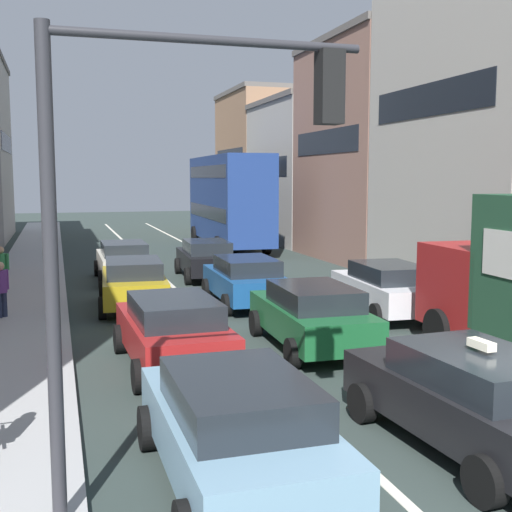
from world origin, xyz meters
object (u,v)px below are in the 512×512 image
object	(u,v)px
taxi_centre_lane_front	(472,397)
sedan_left_lane_fourth	(124,260)
sedan_left_lane_front	(236,427)
wagon_left_lane_second	(173,330)
coupe_centre_lane_fourth	(206,258)
pedestrian_far_sidewalk	(1,268)
hatchback_centre_lane_third	(246,280)
traffic_light_pole	(167,187)
sedan_left_lane_third	(134,282)
sedan_right_lane_behind_truck	(387,287)
pedestrian_near_kerb	(1,288)
sedan_centre_lane_second	(312,314)
bus_mid_queue_primary	(229,197)

from	to	relation	value
taxi_centre_lane_front	sedan_left_lane_fourth	world-z (taller)	taxi_centre_lane_front
sedan_left_lane_front	wagon_left_lane_second	bearing A→B (deg)	-1.82
sedan_left_lane_fourth	taxi_centre_lane_front	bearing A→B (deg)	-169.10
sedan_left_lane_front	coupe_centre_lane_fourth	world-z (taller)	same
coupe_centre_lane_fourth	taxi_centre_lane_front	bearing A→B (deg)	-176.71
sedan_left_lane_front	wagon_left_lane_second	size ratio (longest dim) A/B	0.99
pedestrian_far_sidewalk	hatchback_centre_lane_third	bearing A→B (deg)	-99.48
sedan_left_lane_fourth	traffic_light_pole	bearing A→B (deg)	176.49
sedan_left_lane_third	sedan_right_lane_behind_truck	world-z (taller)	same
sedan_left_lane_third	hatchback_centre_lane_third	bearing A→B (deg)	-94.74
hatchback_centre_lane_third	pedestrian_near_kerb	world-z (taller)	pedestrian_near_kerb
coupe_centre_lane_fourth	traffic_light_pole	bearing A→B (deg)	169.14
pedestrian_far_sidewalk	wagon_left_lane_second	bearing A→B (deg)	-139.47
coupe_centre_lane_fourth	sedan_left_lane_fourth	xyz separation A→B (m)	(-3.14, 0.29, 0.00)
sedan_left_lane_fourth	pedestrian_near_kerb	world-z (taller)	pedestrian_near_kerb
wagon_left_lane_second	sedan_left_lane_front	bearing A→B (deg)	176.99
hatchback_centre_lane_third	sedan_left_lane_front	bearing A→B (deg)	164.80
coupe_centre_lane_fourth	pedestrian_near_kerb	size ratio (longest dim) A/B	2.64
sedan_right_lane_behind_truck	pedestrian_far_sidewalk	world-z (taller)	pedestrian_far_sidewalk
taxi_centre_lane_front	sedan_left_lane_fourth	size ratio (longest dim) A/B	1.02
pedestrian_far_sidewalk	taxi_centre_lane_front	bearing A→B (deg)	-135.72
wagon_left_lane_second	taxi_centre_lane_front	bearing A→B (deg)	-149.29
sedan_left_lane_front	sedan_left_lane_fourth	distance (m)	17.44
sedan_centre_lane_second	coupe_centre_lane_fourth	bearing A→B (deg)	1.98
wagon_left_lane_second	pedestrian_far_sidewalk	world-z (taller)	pedestrian_far_sidewalk
sedan_left_lane_fourth	sedan_right_lane_behind_truck	bearing A→B (deg)	-141.91
traffic_light_pole	sedan_right_lane_behind_truck	xyz separation A→B (m)	(7.79, 9.41, -3.02)
sedan_centre_lane_second	pedestrian_near_kerb	size ratio (longest dim) A/B	2.63
sedan_centre_lane_second	pedestrian_far_sidewalk	bearing A→B (deg)	40.38
sedan_centre_lane_second	traffic_light_pole	bearing A→B (deg)	148.43
sedan_left_lane_front	bus_mid_queue_primary	xyz separation A→B (m)	(7.00, 27.31, 2.03)
sedan_left_lane_fourth	bus_mid_queue_primary	world-z (taller)	bus_mid_queue_primary
hatchback_centre_lane_third	sedan_centre_lane_second	bearing A→B (deg)	-178.34
taxi_centre_lane_front	sedan_right_lane_behind_truck	distance (m)	9.44
hatchback_centre_lane_third	sedan_left_lane_third	bearing A→B (deg)	82.74
traffic_light_pole	sedan_left_lane_front	world-z (taller)	traffic_light_pole
sedan_centre_lane_second	sedan_left_lane_third	size ratio (longest dim) A/B	0.99
sedan_left_lane_front	sedan_centre_lane_second	size ratio (longest dim) A/B	0.99
sedan_centre_lane_second	wagon_left_lane_second	size ratio (longest dim) A/B	1.00
sedan_left_lane_front	pedestrian_near_kerb	world-z (taller)	pedestrian_near_kerb
hatchback_centre_lane_third	sedan_right_lane_behind_truck	bearing A→B (deg)	-124.91
traffic_light_pole	hatchback_centre_lane_third	bearing A→B (deg)	70.14
pedestrian_near_kerb	pedestrian_far_sidewalk	world-z (taller)	same
hatchback_centre_lane_third	bus_mid_queue_primary	size ratio (longest dim) A/B	0.41
traffic_light_pole	sedan_left_lane_fourth	distance (m)	18.21
sedan_left_lane_front	sedan_right_lane_behind_truck	world-z (taller)	same
pedestrian_near_kerb	pedestrian_far_sidewalk	bearing A→B (deg)	-41.50
bus_mid_queue_primary	pedestrian_near_kerb	size ratio (longest dim) A/B	6.37
hatchback_centre_lane_third	bus_mid_queue_primary	world-z (taller)	bus_mid_queue_primary
traffic_light_pole	coupe_centre_lane_fourth	size ratio (longest dim) A/B	1.25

